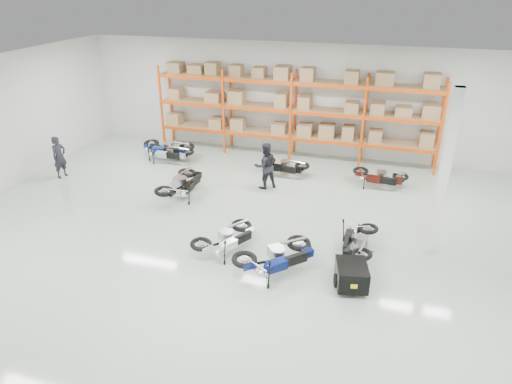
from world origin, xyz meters
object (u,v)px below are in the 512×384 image
(moto_blue_centre, at_px, (277,252))
(moto_back_b, at_px, (169,150))
(moto_touring_right, at_px, (358,237))
(trailer, at_px, (351,275))
(moto_silver_left, at_px, (227,234))
(moto_back_c, at_px, (283,163))
(moto_back_d, at_px, (380,173))
(person_back, at_px, (265,166))
(moto_black_far_left, at_px, (182,180))
(person_left, at_px, (59,157))
(moto_back_a, at_px, (166,145))

(moto_blue_centre, relative_size, moto_back_b, 1.14)
(moto_touring_right, relative_size, trailer, 1.04)
(moto_silver_left, xyz_separation_m, moto_back_c, (0.25, 5.54, -0.03))
(moto_back_d, xyz_separation_m, person_back, (-3.88, -1.21, 0.33))
(moto_touring_right, xyz_separation_m, moto_back_d, (0.37, 4.58, 0.01))
(moto_blue_centre, distance_m, moto_black_far_left, 5.37)
(trailer, height_order, moto_back_c, moto_back_c)
(moto_black_far_left, bearing_deg, moto_back_d, -154.42)
(person_left, bearing_deg, trailer, -96.40)
(moto_black_far_left, distance_m, trailer, 7.00)
(moto_back_c, height_order, person_left, person_left)
(moto_blue_centre, relative_size, moto_black_far_left, 1.00)
(moto_touring_right, xyz_separation_m, moto_back_a, (-8.15, 4.99, 0.08))
(person_left, bearing_deg, moto_back_d, -65.64)
(moto_touring_right, distance_m, moto_back_d, 4.60)
(moto_blue_centre, relative_size, moto_back_c, 1.17)
(moto_blue_centre, relative_size, trailer, 1.22)
(moto_back_b, relative_size, moto_back_c, 1.03)
(moto_silver_left, relative_size, moto_back_c, 1.05)
(moto_back_a, relative_size, person_left, 1.22)
(moto_touring_right, relative_size, person_left, 1.05)
(moto_black_far_left, xyz_separation_m, person_back, (2.52, 1.43, 0.25))
(moto_silver_left, xyz_separation_m, moto_back_b, (-4.47, 5.57, -0.01))
(moto_back_c, distance_m, moto_back_d, 3.52)
(moto_silver_left, bearing_deg, trailer, -161.39)
(trailer, xyz_separation_m, moto_back_b, (-7.88, 6.26, 0.14))
(moto_touring_right, bearing_deg, moto_back_c, 127.51)
(moto_blue_centre, relative_size, moto_silver_left, 1.11)
(moto_black_far_left, distance_m, moto_back_c, 3.94)
(moto_black_far_left, distance_m, person_back, 2.91)
(person_left, relative_size, person_back, 0.94)
(moto_back_b, bearing_deg, person_back, -104.16)
(moto_touring_right, distance_m, person_back, 4.88)
(moto_touring_right, height_order, moto_back_b, moto_back_b)
(moto_silver_left, relative_size, moto_back_d, 1.03)
(moto_black_far_left, height_order, moto_back_b, moto_black_far_left)
(moto_back_a, height_order, moto_back_b, moto_back_a)
(moto_back_c, bearing_deg, moto_back_d, -82.89)
(moto_silver_left, distance_m, trailer, 3.48)
(moto_blue_centre, relative_size, person_left, 1.23)
(moto_touring_right, height_order, person_left, person_left)
(moto_black_far_left, relative_size, trailer, 1.22)
(moto_back_b, bearing_deg, moto_back_a, 41.60)
(moto_back_a, bearing_deg, moto_back_b, -141.23)
(moto_back_a, bearing_deg, trailer, -129.50)
(moto_silver_left, distance_m, person_back, 4.29)
(moto_back_c, bearing_deg, moto_back_a, 93.78)
(moto_back_d, relative_size, person_left, 1.06)
(moto_silver_left, relative_size, moto_black_far_left, 0.90)
(moto_black_far_left, bearing_deg, moto_back_c, -133.77)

